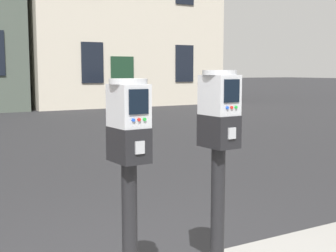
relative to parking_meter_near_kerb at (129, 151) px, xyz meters
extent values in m
cylinder|color=black|center=(0.00, 0.00, -0.49)|extent=(0.10, 0.10, 0.85)
cube|color=black|center=(0.00, 0.00, 0.04)|extent=(0.18, 0.25, 0.20)
cube|color=#A5A8AD|center=(0.01, -0.12, 0.04)|extent=(0.06, 0.02, 0.07)
cube|color=#B7BABF|center=(0.00, 0.00, 0.26)|extent=(0.18, 0.24, 0.24)
cube|color=black|center=(0.01, -0.12, 0.29)|extent=(0.12, 0.02, 0.14)
cylinder|color=blue|center=(-0.03, -0.12, 0.19)|extent=(0.02, 0.01, 0.02)
cylinder|color=red|center=(0.01, -0.12, 0.19)|extent=(0.02, 0.01, 0.02)
cylinder|color=green|center=(0.04, -0.12, 0.19)|extent=(0.02, 0.01, 0.02)
cylinder|color=#B7BABF|center=(0.00, 0.00, 0.40)|extent=(0.23, 0.23, 0.03)
cylinder|color=black|center=(0.63, 0.00, -0.47)|extent=(0.10, 0.10, 0.89)
cube|color=black|center=(0.63, 0.00, 0.08)|extent=(0.18, 0.25, 0.21)
cube|color=#A5A8AD|center=(0.64, -0.12, 0.08)|extent=(0.06, 0.02, 0.07)
cube|color=#B7BABF|center=(0.63, 0.00, 0.30)|extent=(0.18, 0.24, 0.25)
cube|color=black|center=(0.63, -0.12, 0.33)|extent=(0.12, 0.02, 0.14)
cylinder|color=blue|center=(0.60, -0.12, 0.23)|extent=(0.02, 0.01, 0.02)
cylinder|color=red|center=(0.63, -0.12, 0.23)|extent=(0.02, 0.01, 0.02)
cylinder|color=green|center=(0.67, -0.12, 0.23)|extent=(0.02, 0.01, 0.02)
cylinder|color=#B7BABF|center=(0.63, 0.00, 0.44)|extent=(0.23, 0.23, 0.03)
cube|color=black|center=(5.31, 14.81, 0.79)|extent=(0.90, 0.06, 1.60)
cube|color=black|center=(9.58, 14.81, 0.79)|extent=(0.90, 0.06, 1.60)
cube|color=#193823|center=(6.59, 14.81, 0.00)|extent=(1.00, 0.07, 2.10)
camera|label=1|loc=(-1.07, -2.31, 0.45)|focal=48.56mm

